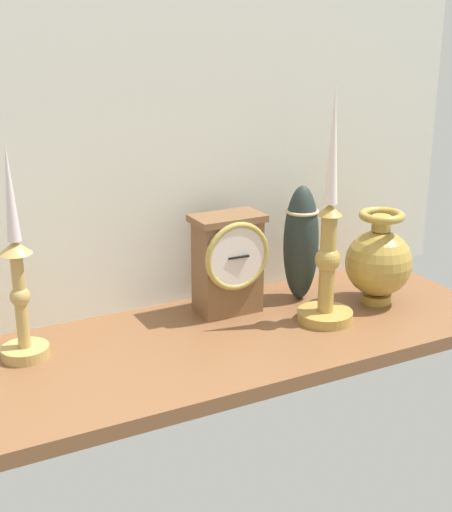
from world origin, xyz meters
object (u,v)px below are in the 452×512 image
mantel_clock (229,262)px  brass_vase_bulbous (380,261)px  tall_ceramic_vase (301,242)px  candlestick_tall_center (328,254)px  candlestick_tall_left (19,286)px

mantel_clock → brass_vase_bulbous: (26.58, -9.07, -1.30)cm
tall_ceramic_vase → brass_vase_bulbous: bearing=-37.0°
brass_vase_bulbous → tall_ceramic_vase: size_ratio=0.80×
brass_vase_bulbous → tall_ceramic_vase: tall_ceramic_vase is taller
brass_vase_bulbous → mantel_clock: bearing=161.2°
mantel_clock → candlestick_tall_center: (13.16, -11.28, 2.91)cm
mantel_clock → candlestick_tall_center: 17.58cm
candlestick_tall_left → candlestick_tall_center: bearing=-11.3°
candlestick_tall_center → candlestick_tall_left: bearing=168.7°
candlestick_tall_left → tall_ceramic_vase: 51.70cm
candlestick_tall_left → candlestick_tall_center: 50.88cm
candlestick_tall_left → brass_vase_bulbous: bearing=-7.0°
mantel_clock → tall_ceramic_vase: bearing=-1.2°
mantel_clock → brass_vase_bulbous: size_ratio=1.03×
mantel_clock → candlestick_tall_left: bearing=-177.9°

